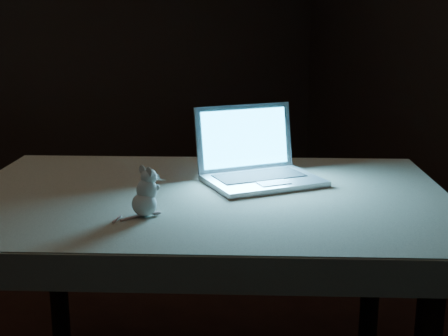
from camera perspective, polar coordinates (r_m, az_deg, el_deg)
name	(u,v)px	position (r m, az deg, el deg)	size (l,w,h in m)	color
back_wall	(33,29)	(4.54, -17.72, 12.54)	(4.50, 0.04, 2.60)	black
table	(206,307)	(2.12, -1.73, -13.06)	(1.49, 0.96, 0.80)	black
tablecloth	(200,212)	(1.93, -2.33, -4.25)	(1.59, 1.06, 0.10)	beige
laptop	(264,147)	(2.05, 3.82, 1.98)	(0.38, 0.33, 0.26)	silver
plush_mouse	(144,192)	(1.73, -7.64, -2.25)	(0.11, 0.11, 0.14)	white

